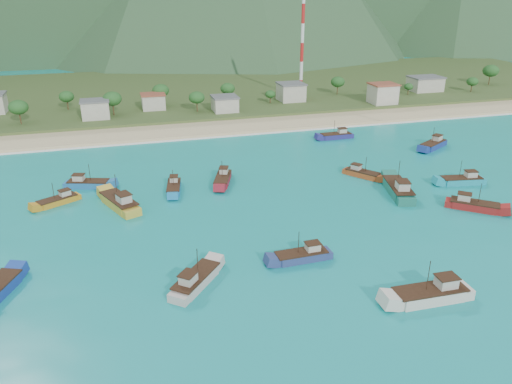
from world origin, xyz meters
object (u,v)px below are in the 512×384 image
object	(u,v)px
boat_3	(196,281)
boat_11	(88,184)
boat_7	(473,206)
boat_17	(431,295)
boat_14	(433,145)
boat_0	(120,203)
boat_1	(398,190)
boat_22	(302,256)
boat_19	(462,181)
boat_27	(362,174)
boat_2	(223,180)
boat_10	(174,188)
radio_tower	(302,43)
boat_26	(58,201)
boat_4	(336,136)

from	to	relation	value
boat_3	boat_11	distance (m)	49.09
boat_7	boat_17	size ratio (longest dim) A/B	0.83
boat_14	boat_17	bearing A→B (deg)	115.41
boat_14	boat_17	world-z (taller)	boat_17
boat_0	boat_3	bearing A→B (deg)	-95.74
boat_1	boat_7	distance (m)	15.33
boat_17	boat_22	bearing A→B (deg)	42.65
boat_19	boat_27	world-z (taller)	boat_19
boat_0	boat_17	xyz separation A→B (m)	(42.12, -45.77, -0.05)
boat_11	boat_19	xyz separation A→B (m)	(82.30, -21.42, 0.02)
boat_2	boat_27	distance (m)	33.10
boat_2	boat_3	distance (m)	42.67
boat_7	boat_19	bearing A→B (deg)	-168.12
boat_10	boat_1	bearing A→B (deg)	171.46
radio_tower	boat_11	distance (m)	106.39
radio_tower	boat_14	size ratio (longest dim) A/B	3.71
radio_tower	boat_26	bearing A→B (deg)	-136.81
boat_2	boat_19	size ratio (longest dim) A/B	0.99
boat_0	boat_22	xyz separation A→B (m)	(28.35, -29.98, -0.29)
radio_tower	boat_3	distance (m)	132.65
boat_14	boat_26	world-z (taller)	boat_14
boat_11	boat_19	distance (m)	85.04
boat_11	boat_19	size ratio (longest dim) A/B	0.99
boat_0	boat_7	bearing A→B (deg)	-39.50
boat_4	boat_22	xyz separation A→B (m)	(-34.88, -63.46, -0.03)
boat_4	boat_11	size ratio (longest dim) A/B	0.96
boat_4	boat_19	xyz separation A→B (m)	(12.43, -41.46, 0.02)
radio_tower	boat_14	distance (m)	70.75
boat_11	boat_7	bearing A→B (deg)	83.15
boat_0	boat_10	distance (m)	13.34
boat_1	boat_27	size ratio (longest dim) A/B	1.49
boat_11	boat_14	distance (m)	92.11
boat_10	boat_11	size ratio (longest dim) A/B	0.91
boat_3	boat_2	bearing A→B (deg)	112.01
boat_10	boat_11	xyz separation A→B (m)	(-18.42, 7.21, 0.09)
boat_10	boat_17	distance (m)	60.20
boat_10	boat_26	world-z (taller)	boat_10
boat_22	boat_27	world-z (taller)	boat_22
radio_tower	boat_1	xyz separation A→B (m)	(-12.28, -92.76, -21.11)
boat_1	boat_22	world-z (taller)	boat_1
boat_10	boat_14	bearing A→B (deg)	-161.25
boat_4	boat_14	bearing A→B (deg)	-126.18
boat_4	boat_26	world-z (taller)	boat_4
boat_0	boat_1	distance (m)	59.13
boat_2	boat_3	xyz separation A→B (m)	(-13.16, -40.59, 0.07)
boat_11	boat_22	size ratio (longest dim) A/B	1.07
boat_0	boat_3	xyz separation A→B (m)	(10.09, -32.71, -0.19)
boat_10	boat_27	world-z (taller)	boat_27
boat_27	boat_1	bearing A→B (deg)	66.57
radio_tower	boat_22	bearing A→B (deg)	-110.47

